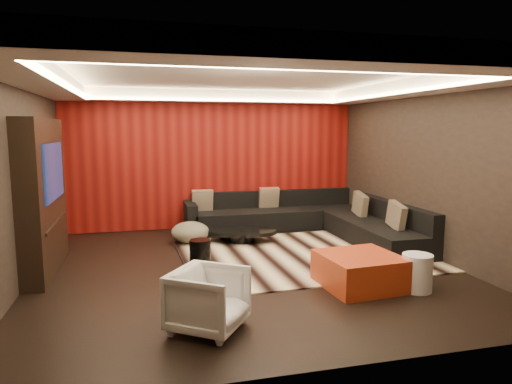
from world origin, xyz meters
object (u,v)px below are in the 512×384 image
object	(u,v)px
sectional_sofa	(311,221)
drum_stool	(200,252)
orange_ottoman	(360,271)
coffee_table	(241,236)
armchair	(208,300)
white_side_table	(417,273)

from	to	relation	value
sectional_sofa	drum_stool	bearing A→B (deg)	-146.49
orange_ottoman	sectional_sofa	bearing A→B (deg)	80.97
coffee_table	sectional_sofa	bearing A→B (deg)	13.20
armchair	sectional_sofa	distance (m)	4.62
drum_stool	orange_ottoman	size ratio (longest dim) A/B	0.39
armchair	sectional_sofa	xyz separation A→B (m)	(2.59, 3.83, -0.06)
orange_ottoman	drum_stool	bearing A→B (deg)	142.76
coffee_table	orange_ottoman	size ratio (longest dim) A/B	1.34
coffee_table	armchair	xyz separation A→B (m)	(-1.11, -3.49, 0.19)
coffee_table	orange_ottoman	world-z (taller)	orange_ottoman
white_side_table	drum_stool	bearing A→B (deg)	145.10
drum_stool	white_side_table	size ratio (longest dim) A/B	0.79
armchair	white_side_table	bearing A→B (deg)	-44.71
orange_ottoman	armchair	distance (m)	2.26
coffee_table	white_side_table	xyz separation A→B (m)	(1.63, -3.00, 0.11)
white_side_table	orange_ottoman	distance (m)	0.71
orange_ottoman	sectional_sofa	distance (m)	3.06
orange_ottoman	armchair	xyz separation A→B (m)	(-2.11, -0.81, 0.11)
coffee_table	sectional_sofa	world-z (taller)	sectional_sofa
drum_stool	armchair	xyz separation A→B (m)	(-0.20, -2.26, 0.11)
drum_stool	armchair	distance (m)	2.27
coffee_table	drum_stool	size ratio (longest dim) A/B	3.40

